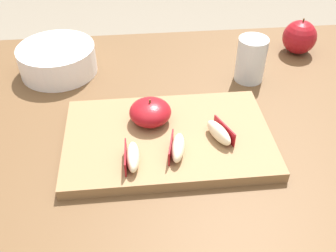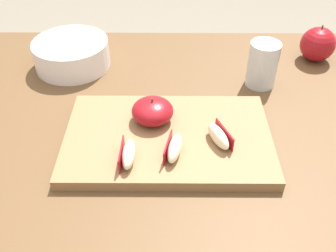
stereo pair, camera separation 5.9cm
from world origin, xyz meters
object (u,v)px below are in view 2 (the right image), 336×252
object	(u,v)px
apple_wedge_front	(219,136)
apple_wedge_left	(128,154)
cutting_board	(168,138)
apple_wedge_back	(174,148)
whole_apple_red_delicious	(318,44)
ceramic_fruit_bowl	(72,53)
apple_half_skin_up	(153,111)
drinking_glass_water	(263,64)

from	to	relation	value
apple_wedge_front	apple_wedge_left	bearing A→B (deg)	-163.50
cutting_board	apple_wedge_back	size ratio (longest dim) A/B	5.39
apple_wedge_front	whole_apple_red_delicious	distance (m)	0.44
ceramic_fruit_bowl	cutting_board	bearing A→B (deg)	-49.88
apple_half_skin_up	apple_wedge_back	distance (m)	0.11
apple_wedge_back	drinking_glass_water	size ratio (longest dim) A/B	0.70
cutting_board	drinking_glass_water	world-z (taller)	drinking_glass_water
cutting_board	apple_wedge_left	bearing A→B (deg)	-134.33
cutting_board	ceramic_fruit_bowl	size ratio (longest dim) A/B	2.16
cutting_board	apple_wedge_front	size ratio (longest dim) A/B	5.39
apple_wedge_left	drinking_glass_water	distance (m)	0.40
apple_wedge_back	apple_wedge_front	size ratio (longest dim) A/B	1.00
apple_wedge_back	apple_half_skin_up	bearing A→B (deg)	113.10
apple_half_skin_up	ceramic_fruit_bowl	bearing A→B (deg)	130.82
ceramic_fruit_bowl	drinking_glass_water	size ratio (longest dim) A/B	1.74
apple_wedge_back	whole_apple_red_delicious	world-z (taller)	whole_apple_red_delicious
apple_half_skin_up	apple_wedge_left	bearing A→B (deg)	-108.87
apple_half_skin_up	apple_wedge_back	xyz separation A→B (m)	(0.04, -0.10, -0.01)
apple_wedge_front	drinking_glass_water	distance (m)	0.26
ceramic_fruit_bowl	drinking_glass_water	world-z (taller)	drinking_glass_water
whole_apple_red_delicious	ceramic_fruit_bowl	xyz separation A→B (m)	(-0.61, -0.04, -0.01)
apple_wedge_back	ceramic_fruit_bowl	bearing A→B (deg)	126.40
drinking_glass_water	whole_apple_red_delicious	bearing A→B (deg)	35.18
apple_half_skin_up	apple_wedge_front	world-z (taller)	apple_half_skin_up
apple_wedge_back	whole_apple_red_delicious	distance (m)	0.52
cutting_board	apple_wedge_front	xyz separation A→B (m)	(0.09, -0.02, 0.03)
apple_wedge_left	cutting_board	bearing A→B (deg)	45.67
apple_wedge_front	drinking_glass_water	world-z (taller)	drinking_glass_water
drinking_glass_water	apple_wedge_front	bearing A→B (deg)	-117.63
apple_wedge_front	whole_apple_red_delicious	xyz separation A→B (m)	(0.28, 0.34, 0.01)
ceramic_fruit_bowl	apple_wedge_left	bearing A→B (deg)	-64.48
cutting_board	apple_wedge_front	distance (m)	0.10
apple_wedge_front	drinking_glass_water	bearing A→B (deg)	62.37
cutting_board	apple_half_skin_up	bearing A→B (deg)	125.84
apple_wedge_back	apple_wedge_front	bearing A→B (deg)	21.70
cutting_board	drinking_glass_water	distance (m)	0.30
cutting_board	apple_half_skin_up	world-z (taller)	apple_half_skin_up
apple_half_skin_up	apple_wedge_back	world-z (taller)	apple_half_skin_up
apple_wedge_front	apple_wedge_left	size ratio (longest dim) A/B	1.04
apple_wedge_left	ceramic_fruit_bowl	bearing A→B (deg)	115.52
apple_half_skin_up	whole_apple_red_delicious	bearing A→B (deg)	34.34
apple_wedge_back	drinking_glass_water	xyz separation A→B (m)	(0.20, 0.26, 0.02)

